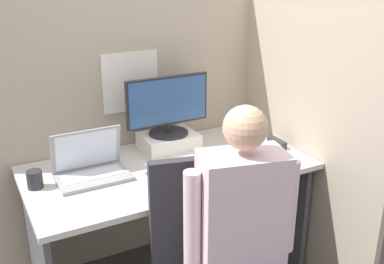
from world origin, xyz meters
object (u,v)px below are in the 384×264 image
pen_cup (35,179)px  carrot_toy (231,171)px  stapler (277,143)px  paper_box (169,141)px  laptop (91,169)px  person (251,240)px  monitor (168,106)px

pen_cup → carrot_toy: bearing=-19.9°
stapler → pen_cup: size_ratio=1.57×
paper_box → carrot_toy: (0.13, -0.48, -0.02)m
paper_box → laptop: size_ratio=0.90×
laptop → person: person is taller
person → pen_cup: (-0.68, 0.86, 0.05)m
paper_box → laptop: (-0.52, -0.17, 0.00)m
paper_box → pen_cup: bearing=-169.3°
carrot_toy → paper_box: bearing=104.6°
monitor → pen_cup: (-0.80, -0.15, -0.22)m
paper_box → person: person is taller
paper_box → monitor: bearing=90.0°
carrot_toy → person: 0.58m
stapler → carrot_toy: bearing=-156.4°
monitor → pen_cup: monitor is taller
paper_box → person: bearing=-96.5°
monitor → person: bearing=-96.5°
person → stapler: bearing=46.1°
person → carrot_toy: bearing=65.4°
stapler → carrot_toy: carrot_toy is taller
stapler → pen_cup: 1.39m
monitor → laptop: (-0.52, -0.17, -0.21)m
monitor → stapler: size_ratio=3.57×
paper_box → person: size_ratio=0.25×
laptop → pen_cup: 0.28m
laptop → pen_cup: laptop is taller
laptop → pen_cup: size_ratio=4.02×
paper_box → laptop: bearing=-162.2°
stapler → person: bearing=-133.9°
carrot_toy → person: bearing=-114.6°
stapler → monitor: bearing=154.0°
carrot_toy → monitor: bearing=104.5°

